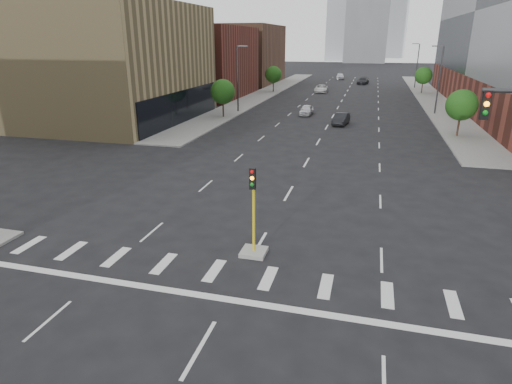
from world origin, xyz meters
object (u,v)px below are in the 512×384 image
at_px(median_traffic_signal, 254,236).
at_px(car_near_left, 306,110).
at_px(car_far_left, 321,89).
at_px(car_mid_right, 341,119).
at_px(car_deep_right, 363,81).
at_px(car_distant, 340,76).

bearing_deg(median_traffic_signal, car_near_left, 95.09).
bearing_deg(car_far_left, car_near_left, -89.97).
bearing_deg(car_mid_right, car_far_left, 108.34).
xyz_separation_m(car_far_left, car_deep_right, (7.47, 18.60, 0.03)).
height_order(car_far_left, car_deep_right, car_deep_right).
bearing_deg(car_mid_right, car_deep_right, 96.30).
bearing_deg(median_traffic_signal, car_mid_right, 87.55).
height_order(median_traffic_signal, car_mid_right, median_traffic_signal).
distance_m(median_traffic_signal, car_mid_right, 35.08).
height_order(car_mid_right, car_far_left, car_far_left).
bearing_deg(car_distant, median_traffic_signal, -92.50).
bearing_deg(car_distant, car_far_left, -97.08).
bearing_deg(car_far_left, median_traffic_signal, -88.46).
bearing_deg(car_near_left, car_distant, 90.99).
bearing_deg(median_traffic_signal, car_deep_right, 88.30).
xyz_separation_m(car_near_left, car_far_left, (-1.23, 27.41, 0.04)).
bearing_deg(car_deep_right, car_mid_right, -82.08).
relative_size(median_traffic_signal, car_distant, 0.92).
distance_m(car_far_left, car_distant, 30.42).
bearing_deg(car_far_left, car_deep_right, 65.56).
height_order(car_near_left, car_deep_right, car_deep_right).
relative_size(car_near_left, car_mid_right, 0.96).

